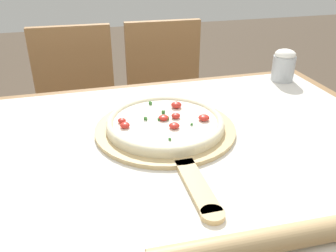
{
  "coord_description": "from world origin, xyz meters",
  "views": [
    {
      "loc": [
        -0.21,
        -0.79,
        1.23
      ],
      "look_at": [
        0.02,
        0.05,
        0.78
      ],
      "focal_mm": 38.0,
      "sensor_mm": 36.0,
      "label": 1
    }
  ],
  "objects_px": {
    "pizza_peel": "(167,132)",
    "rolling_pin": "(259,243)",
    "chair_left": "(78,107)",
    "chair_right": "(167,98)",
    "pizza": "(165,123)",
    "flour_cup": "(284,65)"
  },
  "relations": [
    {
      "from": "pizza",
      "to": "chair_right",
      "type": "xyz_separation_m",
      "value": [
        0.21,
        0.77,
        -0.27
      ]
    },
    {
      "from": "rolling_pin",
      "to": "chair_right",
      "type": "height_order",
      "value": "chair_right"
    },
    {
      "from": "pizza_peel",
      "to": "rolling_pin",
      "type": "height_order",
      "value": "rolling_pin"
    },
    {
      "from": "pizza",
      "to": "flour_cup",
      "type": "height_order",
      "value": "flour_cup"
    },
    {
      "from": "chair_left",
      "to": "flour_cup",
      "type": "height_order",
      "value": "chair_left"
    },
    {
      "from": "pizza_peel",
      "to": "chair_right",
      "type": "height_order",
      "value": "chair_right"
    },
    {
      "from": "rolling_pin",
      "to": "chair_left",
      "type": "xyz_separation_m",
      "value": [
        -0.29,
        1.24,
        -0.26
      ]
    },
    {
      "from": "chair_right",
      "to": "flour_cup",
      "type": "bearing_deg",
      "value": -53.93
    },
    {
      "from": "chair_left",
      "to": "chair_right",
      "type": "height_order",
      "value": "same"
    },
    {
      "from": "rolling_pin",
      "to": "chair_left",
      "type": "relative_size",
      "value": 0.54
    },
    {
      "from": "pizza",
      "to": "flour_cup",
      "type": "bearing_deg",
      "value": 27.61
    },
    {
      "from": "rolling_pin",
      "to": "flour_cup",
      "type": "distance_m",
      "value": 0.9
    },
    {
      "from": "chair_left",
      "to": "pizza_peel",
      "type": "bearing_deg",
      "value": -71.34
    },
    {
      "from": "rolling_pin",
      "to": "flour_cup",
      "type": "xyz_separation_m",
      "value": [
        0.49,
        0.75,
        0.04
      ]
    },
    {
      "from": "pizza",
      "to": "chair_right",
      "type": "height_order",
      "value": "chair_right"
    },
    {
      "from": "pizza_peel",
      "to": "chair_right",
      "type": "bearing_deg",
      "value": 75.27
    },
    {
      "from": "pizza_peel",
      "to": "flour_cup",
      "type": "distance_m",
      "value": 0.62
    },
    {
      "from": "pizza_peel",
      "to": "rolling_pin",
      "type": "distance_m",
      "value": 0.45
    },
    {
      "from": "pizza_peel",
      "to": "chair_left",
      "type": "height_order",
      "value": "chair_left"
    },
    {
      "from": "pizza",
      "to": "rolling_pin",
      "type": "xyz_separation_m",
      "value": [
        0.04,
        -0.47,
        -0.0
      ]
    },
    {
      "from": "pizza_peel",
      "to": "chair_left",
      "type": "xyz_separation_m",
      "value": [
        -0.24,
        0.79,
        -0.25
      ]
    },
    {
      "from": "chair_left",
      "to": "chair_right",
      "type": "distance_m",
      "value": 0.45
    }
  ]
}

